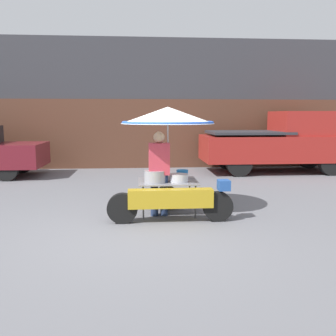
# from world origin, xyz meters

# --- Properties ---
(ground_plane) EXTENTS (36.00, 36.00, 0.00)m
(ground_plane) POSITION_xyz_m (0.00, 0.00, 0.00)
(ground_plane) COLOR slate
(shopfront_building) EXTENTS (28.00, 2.06, 4.49)m
(shopfront_building) POSITION_xyz_m (0.00, 8.33, 2.23)
(shopfront_building) COLOR #38383D
(shopfront_building) RESTS_ON ground
(vendor_motorcycle_cart) EXTENTS (2.20, 1.73, 2.01)m
(vendor_motorcycle_cart) POSITION_xyz_m (0.60, 1.02, 1.52)
(vendor_motorcycle_cart) COLOR black
(vendor_motorcycle_cart) RESTS_ON ground
(vendor_person) EXTENTS (0.38, 0.22, 1.56)m
(vendor_person) POSITION_xyz_m (0.42, 0.94, 0.87)
(vendor_person) COLOR navy
(vendor_person) RESTS_ON ground
(pickup_truck) EXTENTS (4.86, 1.87, 1.98)m
(pickup_truck) POSITION_xyz_m (4.68, 6.00, 0.95)
(pickup_truck) COLOR black
(pickup_truck) RESTS_ON ground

